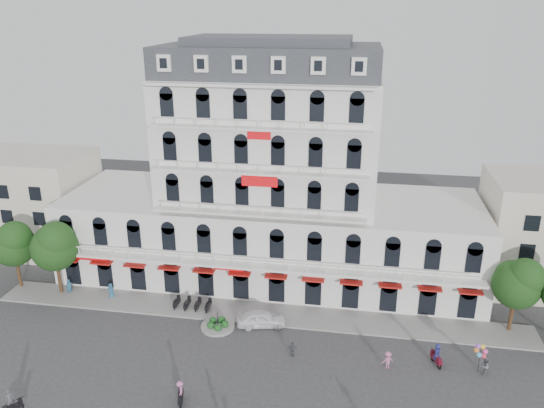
{
  "coord_description": "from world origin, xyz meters",
  "views": [
    {
      "loc": [
        9.14,
        -35.41,
        28.41
      ],
      "look_at": [
        1.53,
        10.0,
        11.29
      ],
      "focal_mm": 35.0,
      "sensor_mm": 36.0,
      "label": 1
    }
  ],
  "objects_px": {
    "parked_car": "(261,318)",
    "rider_west": "(11,403)",
    "rider_east": "(437,355)",
    "rider_center": "(180,392)",
    "balloon_vendor": "(483,360)"
  },
  "relations": [
    {
      "from": "rider_center",
      "to": "balloon_vendor",
      "type": "distance_m",
      "value": 24.56
    },
    {
      "from": "rider_center",
      "to": "parked_car",
      "type": "bearing_deg",
      "value": 144.88
    },
    {
      "from": "rider_east",
      "to": "balloon_vendor",
      "type": "distance_m",
      "value": 3.64
    },
    {
      "from": "parked_car",
      "to": "rider_east",
      "type": "height_order",
      "value": "rider_east"
    },
    {
      "from": "parked_car",
      "to": "rider_west",
      "type": "distance_m",
      "value": 21.71
    },
    {
      "from": "rider_west",
      "to": "balloon_vendor",
      "type": "distance_m",
      "value": 36.95
    },
    {
      "from": "rider_west",
      "to": "balloon_vendor",
      "type": "height_order",
      "value": "balloon_vendor"
    },
    {
      "from": "rider_west",
      "to": "rider_east",
      "type": "distance_m",
      "value": 33.69
    },
    {
      "from": "parked_car",
      "to": "rider_east",
      "type": "bearing_deg",
      "value": -114.98
    },
    {
      "from": "balloon_vendor",
      "to": "rider_east",
      "type": "bearing_deg",
      "value": 171.86
    },
    {
      "from": "rider_west",
      "to": "rider_east",
      "type": "xyz_separation_m",
      "value": [
        31.78,
        11.21,
        0.03
      ]
    },
    {
      "from": "rider_west",
      "to": "rider_east",
      "type": "relative_size",
      "value": 1.06
    },
    {
      "from": "parked_car",
      "to": "rider_center",
      "type": "height_order",
      "value": "rider_center"
    },
    {
      "from": "rider_east",
      "to": "rider_center",
      "type": "height_order",
      "value": "rider_east"
    },
    {
      "from": "rider_west",
      "to": "balloon_vendor",
      "type": "xyz_separation_m",
      "value": [
        35.37,
        10.7,
        0.3
      ]
    }
  ]
}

